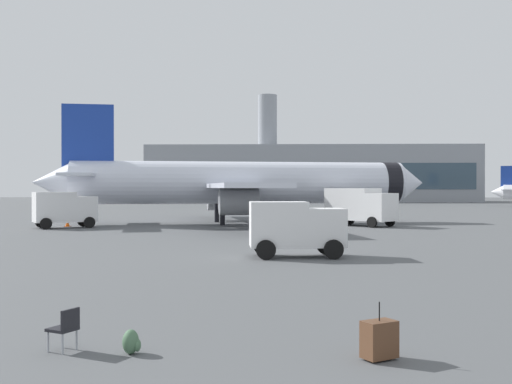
{
  "coord_description": "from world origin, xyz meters",
  "views": [
    {
      "loc": [
        -0.08,
        -5.28,
        3.26
      ],
      "look_at": [
        -1.36,
        30.7,
        3.0
      ],
      "focal_mm": 43.85,
      "sensor_mm": 36.0,
      "label": 1
    }
  ],
  "objects": [
    {
      "name": "airplane_at_gate",
      "position": [
        -3.64,
        51.13,
        3.66
      ],
      "size": [
        35.59,
        32.32,
        10.5
      ],
      "color": "silver",
      "rests_on": "ground"
    },
    {
      "name": "service_truck",
      "position": [
        -17.33,
        44.42,
        1.61
      ],
      "size": [
        5.25,
        4.33,
        2.9
      ],
      "color": "white",
      "rests_on": "ground"
    },
    {
      "name": "fuel_truck",
      "position": [
        6.82,
        47.84,
        1.77
      ],
      "size": [
        5.96,
        5.92,
        3.2
      ],
      "color": "white",
      "rests_on": "ground"
    },
    {
      "name": "cargo_van",
      "position": [
        0.73,
        23.98,
        1.45
      ],
      "size": [
        4.57,
        2.68,
        2.6
      ],
      "color": "white",
      "rests_on": "ground"
    },
    {
      "name": "safety_cone_near",
      "position": [
        3.1,
        36.13,
        0.35
      ],
      "size": [
        0.44,
        0.44,
        0.71
      ],
      "color": "#F2590C",
      "rests_on": "ground"
    },
    {
      "name": "safety_cone_mid",
      "position": [
        -1.29,
        58.13,
        0.37
      ],
      "size": [
        0.44,
        0.44,
        0.75
      ],
      "color": "#F2590C",
      "rests_on": "ground"
    },
    {
      "name": "safety_cone_far",
      "position": [
        4.21,
        39.9,
        0.34
      ],
      "size": [
        0.44,
        0.44,
        0.69
      ],
      "color": "#F2590C",
      "rests_on": "ground"
    },
    {
      "name": "safety_cone_outer",
      "position": [
        -17.65,
        46.14,
        0.29
      ],
      "size": [
        0.44,
        0.44,
        0.59
      ],
      "color": "#F2590C",
      "rests_on": "ground"
    },
    {
      "name": "rolling_suitcase",
      "position": [
        1.83,
        6.58,
        0.39
      ],
      "size": [
        0.75,
        0.67,
        1.1
      ],
      "color": "brown",
      "rests_on": "ground"
    },
    {
      "name": "traveller_backpack",
      "position": [
        -2.95,
        6.83,
        0.23
      ],
      "size": [
        0.36,
        0.4,
        0.48
      ],
      "color": "#476B4C",
      "rests_on": "ground"
    },
    {
      "name": "gate_chair",
      "position": [
        -4.31,
        6.96,
        0.5
      ],
      "size": [
        0.64,
        0.64,
        0.86
      ],
      "color": "black",
      "rests_on": "ground"
    },
    {
      "name": "terminal_building",
      "position": [
        7.27,
        139.84,
        6.54
      ],
      "size": [
        74.33,
        17.33,
        24.73
      ],
      "color": "gray",
      "rests_on": "ground"
    }
  ]
}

